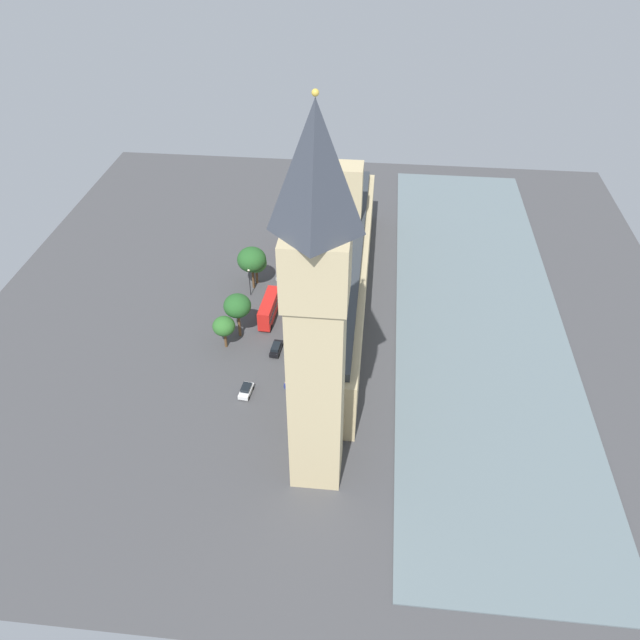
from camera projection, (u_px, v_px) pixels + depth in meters
ground_plane at (332, 302)px, 136.03m from camera, size 148.46×148.46×0.00m
river_thames at (477, 310)px, 133.40m from camera, size 34.55×133.62×0.25m
parliament_building at (342, 272)px, 132.37m from camera, size 10.75×78.46×25.52m
clock_tower at (316, 315)px, 80.96m from camera, size 8.66×8.66×60.28m
double_decker_bus_near_tower at (295, 243)px, 150.65m from camera, size 2.93×10.58×4.75m
car_silver_by_river_gate at (281, 274)px, 143.09m from camera, size 1.99×4.60×1.74m
double_decker_bus_far_end at (269, 308)px, 129.81m from camera, size 3.07×10.61×4.75m
car_black_kerbside at (276, 348)px, 122.35m from camera, size 2.13×4.80×1.74m
car_white_opposite_hall at (246, 390)px, 113.12m from camera, size 2.30×4.21×1.74m
pedestrian_corner at (311, 251)px, 151.30m from camera, size 0.65×0.59×1.55m
pedestrian_midblock at (303, 293)px, 137.53m from camera, size 0.60×0.51×1.60m
pedestrian_under_trees at (285, 386)px, 114.33m from camera, size 0.60×0.65×1.53m
plane_tree_leading at (237, 306)px, 122.30m from camera, size 5.46×5.46×9.86m
plane_tree_trailing at (252, 260)px, 135.87m from camera, size 6.34×6.34×10.09m
plane_tree_slot_10 at (256, 263)px, 138.49m from camera, size 4.94×4.94×7.47m
plane_tree_slot_11 at (224, 326)px, 121.01m from camera, size 4.43×4.43×7.06m
street_lamp_slot_12 at (249, 277)px, 135.18m from camera, size 0.56×0.56×6.83m
street_lamp_slot_13 at (237, 304)px, 127.33m from camera, size 0.56×0.56×6.83m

